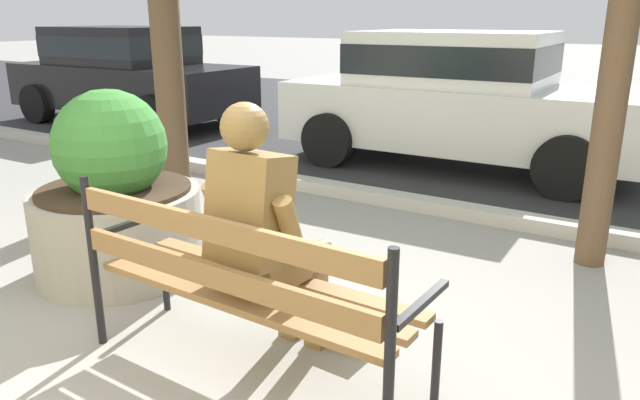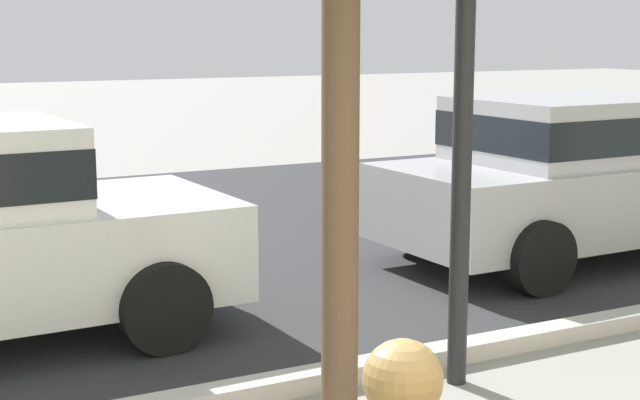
# 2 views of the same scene
# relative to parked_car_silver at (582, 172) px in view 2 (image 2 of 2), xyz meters

# --- Properties ---
(parked_car_silver) EXTENTS (4.14, 2.01, 1.56)m
(parked_car_silver) POSITION_rel_parked_car_silver_xyz_m (0.00, 0.00, 0.00)
(parked_car_silver) COLOR #B7B7BC
(parked_car_silver) RESTS_ON ground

